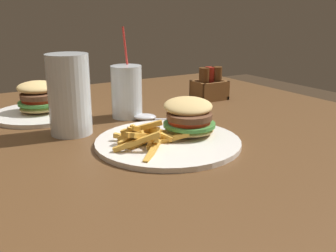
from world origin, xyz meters
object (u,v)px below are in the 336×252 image
(meal_plate_far, at_px, (40,105))
(meal_plate_near, at_px, (174,132))
(beer_glass, at_px, (69,96))
(condiment_caddy, at_px, (210,87))
(juice_glass, at_px, (127,93))
(spoon, at_px, (148,117))

(meal_plate_far, bearing_deg, meal_plate_near, -62.95)
(beer_glass, bearing_deg, condiment_caddy, 13.77)
(juice_glass, distance_m, meal_plate_far, 0.22)
(spoon, height_order, meal_plate_far, meal_plate_far)
(juice_glass, height_order, spoon, juice_glass)
(meal_plate_far, bearing_deg, condiment_caddy, -8.73)
(spoon, distance_m, meal_plate_far, 0.28)
(beer_glass, relative_size, juice_glass, 0.78)
(meal_plate_near, xyz_separation_m, condiment_caddy, (0.30, 0.28, 0.01))
(meal_plate_near, distance_m, spoon, 0.18)
(beer_glass, height_order, meal_plate_far, beer_glass)
(meal_plate_near, relative_size, meal_plate_far, 1.22)
(juice_glass, bearing_deg, meal_plate_far, 145.41)
(meal_plate_near, height_order, beer_glass, beer_glass)
(condiment_caddy, bearing_deg, beer_glass, -166.23)
(spoon, xyz_separation_m, meal_plate_far, (-0.21, 0.18, 0.02))
(juice_glass, distance_m, condiment_caddy, 0.30)
(spoon, bearing_deg, meal_plate_near, 110.82)
(meal_plate_near, relative_size, beer_glass, 1.69)
(beer_glass, bearing_deg, juice_glass, 20.11)
(spoon, relative_size, condiment_caddy, 1.67)
(meal_plate_near, xyz_separation_m, beer_glass, (-0.16, 0.17, 0.06))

